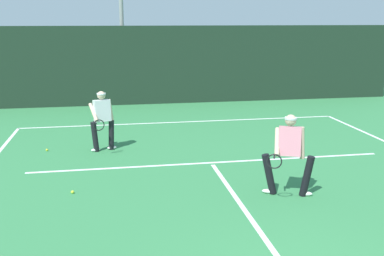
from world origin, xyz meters
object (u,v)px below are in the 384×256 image
(player_far, at_px, (102,118))
(tennis_ball_extra, at_px, (73,192))
(tennis_ball, at_px, (47,150))
(player_near, at_px, (289,151))

(player_far, height_order, tennis_ball_extra, player_far)
(player_far, height_order, tennis_ball, player_far)
(player_near, bearing_deg, player_far, -26.17)
(player_near, height_order, tennis_ball, player_near)
(player_far, bearing_deg, tennis_ball, -26.42)
(player_near, distance_m, tennis_ball, 6.68)
(tennis_ball, xyz_separation_m, tennis_ball_extra, (0.92, -3.25, 0.00))
(player_near, bearing_deg, tennis_ball_extra, 9.26)
(player_near, xyz_separation_m, tennis_ball, (-5.22, 4.07, -0.89))
(player_far, relative_size, tennis_ball, 24.68)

